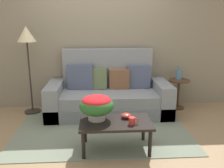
{
  "coord_description": "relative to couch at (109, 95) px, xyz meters",
  "views": [
    {
      "loc": [
        -0.07,
        -3.55,
        1.67
      ],
      "look_at": [
        0.16,
        0.02,
        0.74
      ],
      "focal_mm": 39.04,
      "sensor_mm": 36.0,
      "label": 1
    }
  ],
  "objects": [
    {
      "name": "snack_bowl",
      "position": [
        0.17,
        -1.26,
        0.1
      ],
      "size": [
        0.14,
        0.14,
        0.07
      ],
      "color": "#B2382D",
      "rests_on": "coffee_table"
    },
    {
      "name": "coffee_mug",
      "position": [
        0.22,
        -1.47,
        0.11
      ],
      "size": [
        0.13,
        0.08,
        0.09
      ],
      "color": "red",
      "rests_on": "coffee_table"
    },
    {
      "name": "wall_back",
      "position": [
        -0.14,
        0.48,
        0.99
      ],
      "size": [
        6.4,
        0.12,
        2.66
      ],
      "primitive_type": "cube",
      "color": "gray",
      "rests_on": "ground"
    },
    {
      "name": "side_table",
      "position": [
        1.37,
        0.14,
        0.06
      ],
      "size": [
        0.39,
        0.39,
        0.58
      ],
      "color": "#4C331E",
      "rests_on": "ground"
    },
    {
      "name": "potted_plant",
      "position": [
        -0.22,
        -1.28,
        0.26
      ],
      "size": [
        0.45,
        0.45,
        0.33
      ],
      "color": "#B7B2A8",
      "rests_on": "coffee_table"
    },
    {
      "name": "table_vase",
      "position": [
        1.35,
        0.14,
        0.34
      ],
      "size": [
        0.12,
        0.12,
        0.25
      ],
      "color": "slate",
      "rests_on": "side_table"
    },
    {
      "name": "floor_lamp",
      "position": [
        -1.42,
        0.1,
        0.96
      ],
      "size": [
        0.33,
        0.33,
        1.58
      ],
      "color": "#2D2823",
      "rests_on": "ground"
    },
    {
      "name": "couch",
      "position": [
        0.0,
        0.0,
        0.0
      ],
      "size": [
        2.2,
        0.93,
        1.16
      ],
      "color": "slate",
      "rests_on": "ground"
    },
    {
      "name": "coffee_table",
      "position": [
        0.02,
        -1.36,
        0.01
      ],
      "size": [
        0.93,
        0.55,
        0.4
      ],
      "color": "black",
      "rests_on": "ground"
    },
    {
      "name": "area_rug",
      "position": [
        -0.14,
        -0.77,
        -0.34
      ],
      "size": [
        2.66,
        1.72,
        0.01
      ],
      "primitive_type": "cube",
      "color": "gray",
      "rests_on": "ground"
    },
    {
      "name": "ground_plane",
      "position": [
        -0.14,
        -0.74,
        -0.34
      ],
      "size": [
        14.0,
        14.0,
        0.0
      ],
      "primitive_type": "plane",
      "color": "#997A56"
    }
  ]
}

